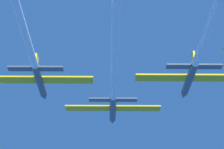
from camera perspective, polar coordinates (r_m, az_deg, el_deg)
The scene contains 3 objects.
jet_lead at distance 67.07m, azimuth 0.23°, elevation 0.08°, with size 16.36×49.77×2.71m.
jet_left_wing at distance 58.54m, azimuth -10.76°, elevation 4.98°, with size 16.36×49.64×2.71m.
jet_right_wing at distance 54.15m, azimuth 12.76°, elevation 8.03°, with size 16.36×60.52×2.71m.
Camera 1 is at (-0.21, -73.56, -30.06)m, focal length 73.56 mm.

